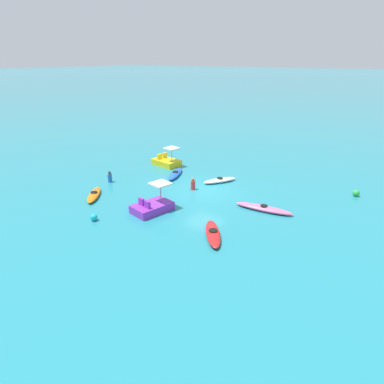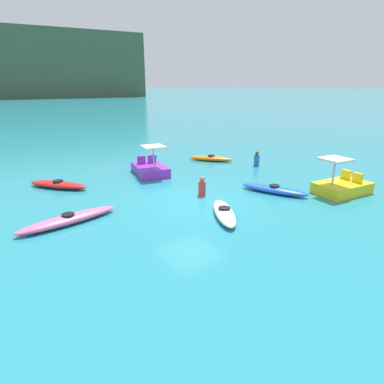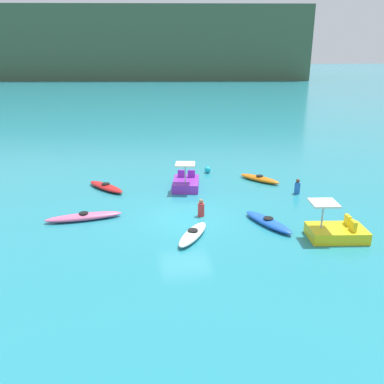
# 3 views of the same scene
# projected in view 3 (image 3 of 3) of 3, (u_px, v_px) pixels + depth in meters

# --- Properties ---
(ground_plane) EXTENTS (600.00, 600.00, 0.00)m
(ground_plane) POSITION_uv_depth(u_px,v_px,m) (185.00, 219.00, 19.40)
(ground_plane) COLOR teal
(headland_cliff) EXTENTS (151.78, 79.63, 20.86)m
(headland_cliff) POSITION_uv_depth(u_px,v_px,m) (84.00, 45.00, 142.12)
(headland_cliff) COLOR #42563D
(headland_cliff) RESTS_ON ground_plane
(kayak_blue) EXTENTS (1.81, 3.08, 0.37)m
(kayak_blue) POSITION_uv_depth(u_px,v_px,m) (268.00, 222.00, 18.65)
(kayak_blue) COLOR blue
(kayak_blue) RESTS_ON ground_plane
(kayak_white) EXTENTS (1.97, 2.65, 0.37)m
(kayak_white) POSITION_uv_depth(u_px,v_px,m) (193.00, 234.00, 17.39)
(kayak_white) COLOR white
(kayak_white) RESTS_ON ground_plane
(kayak_pink) EXTENTS (3.65, 1.11, 0.37)m
(kayak_pink) POSITION_uv_depth(u_px,v_px,m) (84.00, 217.00, 19.25)
(kayak_pink) COLOR pink
(kayak_pink) RESTS_ON ground_plane
(kayak_red) EXTENTS (2.43, 2.84, 0.37)m
(kayak_red) POSITION_uv_depth(u_px,v_px,m) (106.00, 187.00, 23.59)
(kayak_red) COLOR red
(kayak_red) RESTS_ON ground_plane
(kayak_orange) EXTENTS (2.29, 2.61, 0.37)m
(kayak_orange) POSITION_uv_depth(u_px,v_px,m) (260.00, 179.00, 25.13)
(kayak_orange) COLOR orange
(kayak_orange) RESTS_ON ground_plane
(pedal_boat_yellow) EXTENTS (2.60, 1.81, 1.68)m
(pedal_boat_yellow) POSITION_uv_depth(u_px,v_px,m) (336.00, 231.00, 17.26)
(pedal_boat_yellow) COLOR yellow
(pedal_boat_yellow) RESTS_ON ground_plane
(pedal_boat_purple) EXTENTS (1.94, 2.66, 1.68)m
(pedal_boat_purple) POSITION_uv_depth(u_px,v_px,m) (186.00, 182.00, 23.80)
(pedal_boat_purple) COLOR purple
(pedal_boat_purple) RESTS_ON ground_plane
(buoy_cyan) EXTENTS (0.42, 0.42, 0.42)m
(buoy_cyan) POSITION_uv_depth(u_px,v_px,m) (208.00, 170.00, 26.87)
(buoy_cyan) COLOR #19B7C6
(buoy_cyan) RESTS_ON ground_plane
(person_near_shore) EXTENTS (0.39, 0.39, 0.88)m
(person_near_shore) POSITION_uv_depth(u_px,v_px,m) (201.00, 209.00, 19.65)
(person_near_shore) COLOR red
(person_near_shore) RESTS_ON ground_plane
(person_by_kayaks) EXTENTS (0.45, 0.45, 0.88)m
(person_by_kayaks) POSITION_uv_depth(u_px,v_px,m) (297.00, 187.00, 22.81)
(person_by_kayaks) COLOR blue
(person_by_kayaks) RESTS_ON ground_plane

